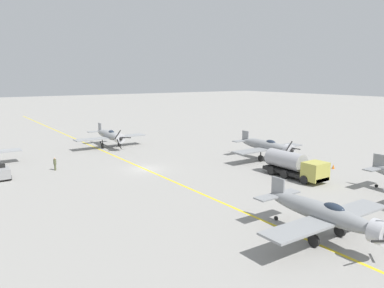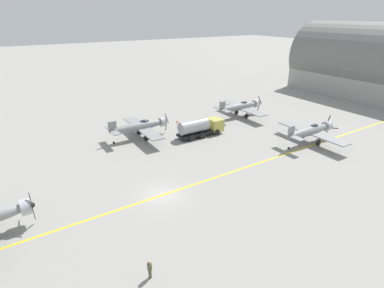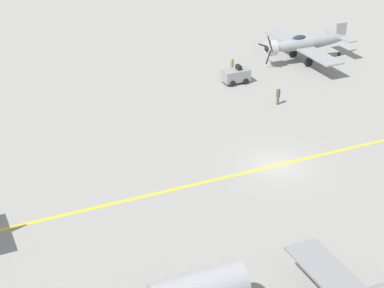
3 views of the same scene
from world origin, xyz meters
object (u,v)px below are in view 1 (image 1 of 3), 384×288
airplane_far_center (324,213)px  tow_tractor (3,173)px  airplane_near_center (110,135)px  ground_crew_walking (55,163)px  traffic_cone (333,167)px  airplane_mid_left (267,146)px  fuel_tanker (295,165)px

airplane_far_center → tow_tractor: (16.75, -31.13, -1.22)m
airplane_near_center → tow_tractor: 21.79m
tow_tractor → ground_crew_walking: (-6.13, -1.03, 0.11)m
ground_crew_walking → traffic_cone: (-29.91, 19.40, -0.62)m
airplane_mid_left → traffic_cone: airplane_mid_left is taller
airplane_mid_left → fuel_tanker: 9.84m
tow_tractor → airplane_mid_left: bearing=163.5°
traffic_cone → ground_crew_walking: bearing=-33.0°
airplane_far_center → ground_crew_walking: size_ratio=7.29×
tow_tractor → traffic_cone: size_ratio=4.73×
ground_crew_walking → traffic_cone: 35.65m
airplane_mid_left → ground_crew_walking: size_ratio=7.29×
tow_tractor → traffic_cone: bearing=153.0°
airplane_far_center → airplane_near_center: size_ratio=1.00×
fuel_tanker → traffic_cone: 7.79m
airplane_far_center → fuel_tanker: 17.15m
tow_tractor → traffic_cone: (-36.04, 18.37, -0.52)m
airplane_far_center → fuel_tanker: bearing=-144.8°
airplane_near_center → ground_crew_walking: 16.33m
fuel_tanker → tow_tractor: fuel_tanker is taller
airplane_near_center → tow_tractor: airplane_near_center is taller
tow_tractor → ground_crew_walking: tow_tractor is taller
tow_tractor → fuel_tanker: bearing=146.9°
airplane_far_center → ground_crew_walking: airplane_far_center is taller
airplane_near_center → traffic_cone: (-17.99, 30.52, -1.74)m
airplane_far_center → fuel_tanker: size_ratio=1.50×
fuel_tanker → tow_tractor: (28.35, -18.50, -0.72)m
fuel_tanker → airplane_near_center: bearing=-71.4°
traffic_cone → airplane_mid_left: bearing=-69.1°
airplane_far_center → airplane_near_center: bearing=-103.9°
airplane_near_center → ground_crew_walking: (11.91, 11.12, -1.11)m
tow_tractor → ground_crew_walking: size_ratio=1.58×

